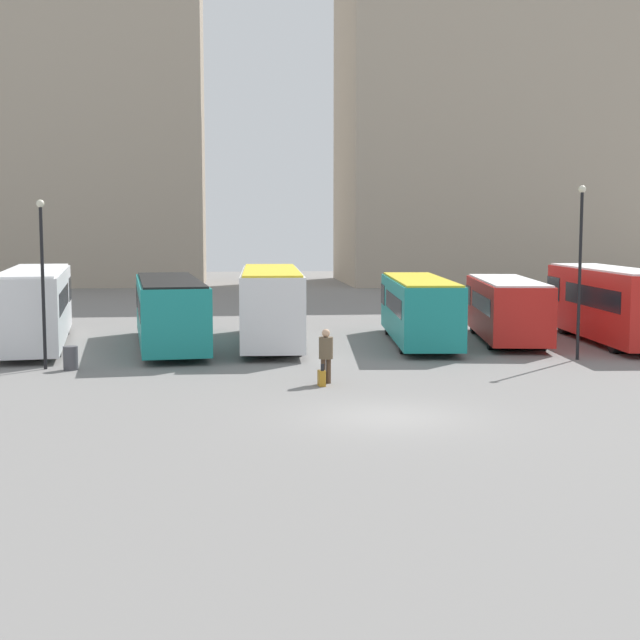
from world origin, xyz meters
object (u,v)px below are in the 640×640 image
Objects in this scene: bus_3 at (419,308)px; traveler at (326,351)px; lamp_post_1 at (42,271)px; bus_0 at (36,304)px; bus_1 at (169,310)px; trash_bin at (71,358)px; bus_2 at (271,303)px; suitcase at (322,378)px; lamp_post_0 at (580,260)px; bus_4 at (506,307)px; bus_5 at (610,302)px.

bus_3 reaches higher than traveler.
bus_3 is at bearing 21.18° from lamp_post_1.
bus_1 is at bearing -108.69° from bus_0.
bus_1 is at bearing 62.12° from trash_bin.
bus_2 is 14.97× the size of suitcase.
bus_2 is 13.03m from lamp_post_0.
bus_5 is (4.36, -1.01, 0.28)m from bus_4.
bus_0 is 1.31× the size of bus_4.
bus_5 reaches higher than traveler.
bus_1 reaches higher than traveler.
lamp_post_0 is at bearing -73.09° from suitcase.
traveler is at bearing 146.11° from bus_4.
bus_1 reaches higher than trash_bin.
suitcase is (11.20, -11.20, -1.52)m from bus_0.
bus_2 is at bearing -101.58° from bus_0.
bus_4 is at bearing -99.29° from bus_0.
traveler is 0.30× the size of lamp_post_1.
bus_3 is at bearing -101.02° from bus_0.
traveler is at bearing -170.58° from bus_2.
lamp_post_1 is (1.70, -6.77, 1.74)m from bus_0.
traveler is (-5.15, -9.70, -0.50)m from bus_3.
bus_1 is 14.86m from bus_4.
suitcase is 10.98m from lamp_post_1.
bus_4 is at bearing 17.94° from lamp_post_1.
bus_3 reaches higher than bus_4.
bus_4 is 4.49m from bus_5.
suitcase is at bearing -25.01° from lamp_post_1.
bus_5 is 23.89m from lamp_post_1.
bus_5 is at bearing -91.58° from bus_2.
bus_3 is 1.75× the size of lamp_post_1.
bus_4 is at bearing -94.60° from bus_1.
lamp_post_0 is (5.05, -5.48, 2.28)m from bus_3.
bus_4 is 5.35× the size of traveler.
bus_5 is at bearing -98.05° from bus_1.
lamp_post_1 reaches higher than bus_5.
traveler is at bearing -28.94° from suitcase.
suitcase is (5.44, -10.06, -1.33)m from bus_1.
bus_1 is 15.49× the size of suitcase.
bus_1 is 1.20× the size of bus_4.
suitcase is at bearing 146.86° from bus_4.
bus_2 is 13.04× the size of trash_bin.
bus_4 is 11.24× the size of trash_bin.
traveler is at bearing -22.80° from trash_bin.
suitcase is at bearing 157.35° from bus_3.
bus_1 is at bearing 22.99° from traveler.
bus_3 is 16.04m from lamp_post_1.
bus_4 reaches higher than suitcase.
bus_2 reaches higher than trash_bin.
bus_2 reaches higher than traveler.
lamp_post_0 reaches higher than lamp_post_1.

